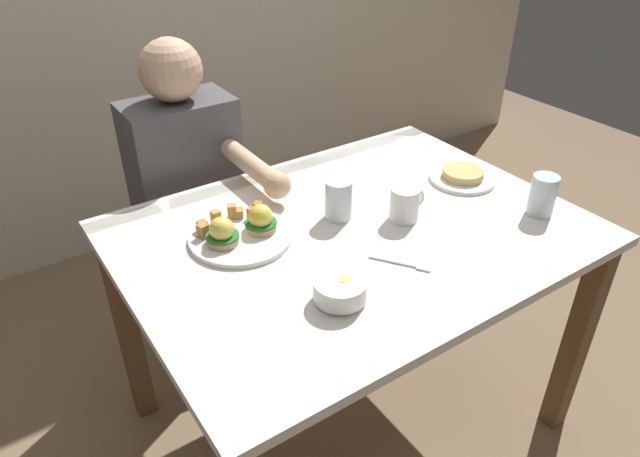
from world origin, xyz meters
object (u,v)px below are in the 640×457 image
at_px(fork, 404,264).
at_px(water_glass_far, 337,202).
at_px(fruit_bowl, 340,290).
at_px(water_glass_near, 542,198).
at_px(side_plate, 463,176).
at_px(eggs_benedict_plate, 241,231).
at_px(dining_table, 353,261).
at_px(diner_person, 192,190).
at_px(coffee_mug, 405,203).

xyz_separation_m(fork, water_glass_far, (-0.01, 0.27, 0.05)).
bearing_deg(fruit_bowl, water_glass_near, -0.21).
bearing_deg(fork, side_plate, 27.91).
height_order(eggs_benedict_plate, fork, eggs_benedict_plate).
bearing_deg(side_plate, dining_table, -175.56).
relative_size(water_glass_near, water_glass_far, 1.02).
distance_m(fruit_bowl, side_plate, 0.70).
bearing_deg(fruit_bowl, water_glass_far, 55.68).
height_order(eggs_benedict_plate, side_plate, eggs_benedict_plate).
distance_m(eggs_benedict_plate, water_glass_near, 0.82).
distance_m(dining_table, water_glass_near, 0.55).
distance_m(side_plate, diner_person, 0.87).
bearing_deg(fork, eggs_benedict_plate, 130.41).
height_order(coffee_mug, fork, coffee_mug).
height_order(eggs_benedict_plate, fruit_bowl, eggs_benedict_plate).
distance_m(dining_table, fork, 0.23).
bearing_deg(eggs_benedict_plate, side_plate, -7.33).
bearing_deg(water_glass_far, coffee_mug, -35.87).
bearing_deg(water_glass_near, diner_person, 129.97).
distance_m(dining_table, eggs_benedict_plate, 0.33).
height_order(coffee_mug, diner_person, diner_person).
bearing_deg(diner_person, water_glass_far, -68.25).
xyz_separation_m(dining_table, eggs_benedict_plate, (-0.27, 0.13, 0.13)).
height_order(coffee_mug, side_plate, coffee_mug).
height_order(dining_table, side_plate, side_plate).
relative_size(coffee_mug, water_glass_near, 0.96).
height_order(dining_table, water_glass_far, water_glass_far).
height_order(eggs_benedict_plate, water_glass_far, water_glass_far).
height_order(water_glass_far, side_plate, water_glass_far).
bearing_deg(diner_person, coffee_mug, -60.52).
xyz_separation_m(dining_table, fork, (0.00, -0.20, 0.11)).
distance_m(eggs_benedict_plate, water_glass_far, 0.27).
bearing_deg(coffee_mug, diner_person, 119.48).
bearing_deg(side_plate, fruit_bowl, -158.40).
distance_m(fork, water_glass_far, 0.27).
distance_m(eggs_benedict_plate, side_plate, 0.72).
distance_m(water_glass_near, water_glass_far, 0.56).
relative_size(water_glass_near, diner_person, 0.10).
xyz_separation_m(coffee_mug, side_plate, (0.30, 0.07, -0.04)).
distance_m(water_glass_near, side_plate, 0.26).
bearing_deg(dining_table, water_glass_near, -25.21).
distance_m(fruit_bowl, diner_person, 0.83).
bearing_deg(coffee_mug, dining_table, 166.00).
relative_size(side_plate, diner_person, 0.18).
xyz_separation_m(water_glass_near, diner_person, (-0.69, 0.82, -0.14)).
xyz_separation_m(water_glass_far, side_plate, (0.45, -0.04, -0.03)).
bearing_deg(fruit_bowl, diner_person, 90.77).
xyz_separation_m(eggs_benedict_plate, fork, (0.28, -0.32, -0.02)).
xyz_separation_m(fork, diner_person, (-0.22, 0.80, -0.09)).
height_order(water_glass_near, water_glass_far, water_glass_near).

